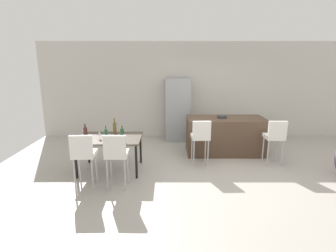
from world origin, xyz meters
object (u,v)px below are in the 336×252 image
Objects in this scene: dining_chair_far at (117,152)px; wine_bottle_near at (86,132)px; wine_glass_far at (100,133)px; refrigerator at (178,110)px; bar_chair_left at (201,135)px; dining_chair_near at (84,152)px; wine_glass_middle at (124,136)px; wine_glass_corner at (84,129)px; kitchen_island at (225,135)px; potted_plant at (276,130)px; wine_bottle_inner at (115,127)px; fruit_bowl at (222,117)px; wine_bottle_left at (123,134)px; wine_bottle_right at (106,136)px; dining_table at (110,140)px; wine_bottle_end at (86,133)px; bar_chair_middle at (275,135)px.

dining_chair_far is 3.64× the size of wine_bottle_near.
wine_glass_far is 3.02m from refrigerator.
bar_chair_left is 2.55m from dining_chair_near.
wine_glass_middle is 1.00× the size of wine_glass_corner.
kitchen_island is at bearing 33.51° from dining_chair_near.
refrigerator is 3.04m from potted_plant.
wine_bottle_inner is at bearing 13.10° from wine_glass_corner.
wine_glass_corner is (-0.65, -0.15, -0.01)m from wine_bottle_inner.
kitchen_island is at bearing 39.55° from dining_chair_far.
dining_chair_far is 0.57× the size of refrigerator.
wine_bottle_near is at bearing -149.47° from wine_bottle_inner.
fruit_bowl is (1.08, -1.23, 0.04)m from refrigerator.
refrigerator reaches higher than wine_bottle_left.
wine_bottle_left is 1.67× the size of wine_glass_middle.
refrigerator is at bearing 53.80° from wine_bottle_inner.
wine_bottle_inner is at bearing 101.95° from dining_chair_far.
dining_chair_near reaches higher than wine_bottle_left.
wine_bottle_near is at bearing -160.68° from kitchen_island.
refrigerator is (1.52, 2.70, 0.05)m from wine_bottle_right.
refrigerator reaches higher than fruit_bowl.
wine_bottle_near is 3.31m from fruit_bowl.
dining_table is 0.40m from wine_bottle_inner.
wine_bottle_right is at bearing -93.24° from wine_bottle_inner.
dining_chair_near is 3.19× the size of wine_bottle_end.
wine_glass_corner is 3.04m from refrigerator.
wine_glass_corner is (-0.90, 0.35, 0.01)m from wine_bottle_left.
wine_glass_corner is 0.33× the size of potted_plant.
dining_chair_near reaches higher than wine_glass_far.
wine_bottle_end is at bearing -73.04° from wine_bottle_near.
wine_bottle_inner reaches higher than dining_table.
wine_bottle_near reaches higher than dining_table.
wine_bottle_near reaches higher than fruit_bowl.
dining_chair_far is at bearing -56.46° from wine_glass_far.
wine_bottle_right reaches higher than wine_bottle_end.
fruit_bowl is at bearing -176.81° from kitchen_island.
kitchen_island is 6.72× the size of wine_bottle_left.
kitchen_island is at bearing 16.73° from wine_bottle_inner.
wine_glass_middle is (-2.36, -1.48, 0.40)m from kitchen_island.
wine_bottle_near reaches higher than wine_glass_far.
bar_chair_middle is 2.26m from potted_plant.
dining_chair_near is at bearing -130.57° from wine_bottle_left.
dining_chair_far is 6.03× the size of wine_glass_corner.
wine_bottle_inner is (-3.59, 0.04, 0.17)m from bar_chair_middle.
bar_chair_middle reaches higher than potted_plant.
wine_bottle_right is 0.81m from wine_glass_corner.
refrigerator is 1.63m from fruit_bowl.
dining_table is 7.65× the size of wine_glass_corner.
fruit_bowl is at bearing 34.39° from dining_chair_near.
wine_glass_far reaches higher than dining_table.
wine_glass_middle is at bearing -158.27° from bar_chair_left.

